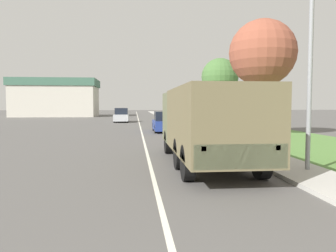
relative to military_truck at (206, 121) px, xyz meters
The scene contains 11 objects.
ground_plane 28.69m from the military_truck, 93.95° to the left, with size 180.00×180.00×0.00m, color #565451.
lane_centre_stripe 28.69m from the military_truck, 93.95° to the left, with size 0.12×120.00×0.00m.
sidewalk_right 28.73m from the military_truck, 84.95° to the left, with size 1.80×120.00×0.12m.
grass_strip_right 29.45m from the military_truck, 76.38° to the left, with size 7.00×120.00×0.02m.
military_truck is the anchor object (origin of this frame).
car_nearest_ahead 14.11m from the military_truck, 90.65° to the left, with size 1.76×4.08×1.58m.
car_second_ahead 29.10m from the military_truck, 98.10° to the left, with size 1.73×4.19×1.71m.
lamp_post 4.00m from the military_truck, 35.42° to the right, with size 1.69×0.24×6.49m.
tree_mid_right 12.18m from the military_truck, 58.90° to the left, with size 4.40×4.40×7.71m.
tree_far_right 24.69m from the military_truck, 74.12° to the left, with size 3.97×3.97×7.09m.
building_distant 52.35m from the military_truck, 108.41° to the left, with size 14.67×9.30×6.67m.
Camera 1 is at (-0.52, 0.14, 2.10)m, focal length 35.00 mm.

